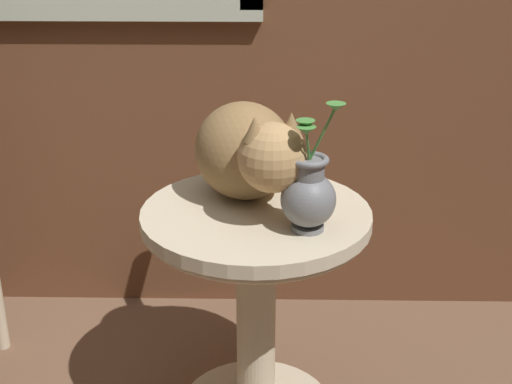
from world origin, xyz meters
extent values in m
cube|color=beige|center=(-0.32, 0.82, 1.04)|extent=(1.06, 0.03, 0.07)
cylinder|color=beige|center=(0.20, 0.21, 0.32)|extent=(0.10, 0.10, 0.57)
cylinder|color=beige|center=(0.20, 0.21, 0.62)|extent=(0.58, 0.58, 0.03)
torus|color=beige|center=(0.20, 0.21, 0.59)|extent=(0.56, 0.56, 0.02)
ellipsoid|color=olive|center=(0.16, 0.31, 0.76)|extent=(0.34, 0.35, 0.25)
sphere|color=tan|center=(0.24, 0.14, 0.81)|extent=(0.17, 0.17, 0.17)
cone|color=olive|center=(0.19, 0.12, 0.88)|extent=(0.05, 0.05, 0.06)
cone|color=olive|center=(0.28, 0.16, 0.88)|extent=(0.05, 0.05, 0.06)
cylinder|color=olive|center=(0.09, 0.49, 0.69)|extent=(0.15, 0.25, 0.05)
cylinder|color=slate|center=(0.32, 0.10, 0.64)|extent=(0.08, 0.08, 0.01)
ellipsoid|color=slate|center=(0.32, 0.10, 0.72)|extent=(0.13, 0.13, 0.13)
cylinder|color=slate|center=(0.32, 0.10, 0.79)|extent=(0.07, 0.07, 0.05)
torus|color=slate|center=(0.32, 0.10, 0.81)|extent=(0.09, 0.09, 0.02)
cylinder|color=#47893D|center=(0.31, 0.10, 0.86)|extent=(0.02, 0.02, 0.09)
cone|color=#47893D|center=(0.31, 0.09, 0.90)|extent=(0.04, 0.04, 0.02)
cylinder|color=#47893D|center=(0.35, 0.09, 0.88)|extent=(0.06, 0.03, 0.14)
cone|color=#47893D|center=(0.37, 0.08, 0.95)|extent=(0.04, 0.04, 0.02)
cylinder|color=#47893D|center=(0.31, 0.09, 0.85)|extent=(0.02, 0.04, 0.08)
cone|color=#47893D|center=(0.31, 0.07, 0.89)|extent=(0.04, 0.04, 0.02)
camera|label=1|loc=(0.23, -1.45, 1.39)|focal=51.25mm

